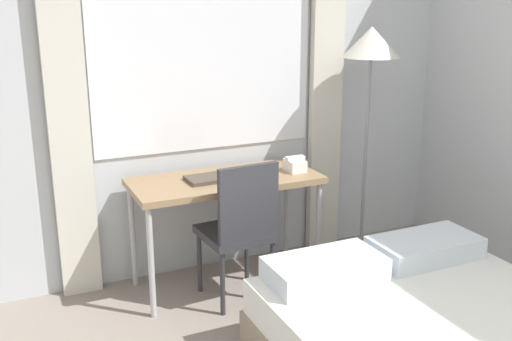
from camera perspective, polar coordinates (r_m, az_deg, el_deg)
The scene contains 6 objects.
wall_back_with_window at distance 3.95m, azimuth -5.45°, elevation 9.28°, with size 4.72×0.13×2.70m.
desk at distance 3.80m, azimuth -2.94°, elevation -1.63°, with size 1.19×0.53×0.73m.
desk_chair at distance 3.61m, azimuth -1.52°, elevation -5.21°, with size 0.43×0.43×0.91m.
standing_lamp at distance 4.12m, azimuth 10.83°, elevation 9.90°, with size 0.38×0.38×1.64m.
telephone at distance 3.91m, azimuth 3.73°, elevation 0.57°, with size 0.13×0.14×0.10m.
book at distance 3.73m, azimuth -4.44°, elevation -0.74°, with size 0.29×0.20×0.02m.
Camera 1 is at (-1.28, -0.90, 1.83)m, focal length 42.00 mm.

